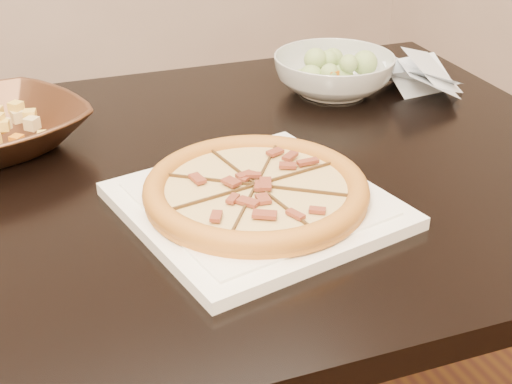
% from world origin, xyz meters
% --- Properties ---
extents(dining_table, '(1.48, 1.00, 0.75)m').
position_xyz_m(dining_table, '(0.13, -0.17, 0.65)').
color(dining_table, black).
rests_on(dining_table, floor).
extents(plate, '(0.38, 0.38, 0.02)m').
position_xyz_m(plate, '(0.23, -0.33, 0.76)').
color(plate, white).
rests_on(plate, dining_table).
extents(pizza, '(0.30, 0.30, 0.03)m').
position_xyz_m(pizza, '(0.23, -0.33, 0.78)').
color(pizza, '#A86C1F').
rests_on(pizza, plate).
extents(salad_bowl, '(0.29, 0.29, 0.07)m').
position_xyz_m(salad_bowl, '(0.55, 0.03, 0.79)').
color(salad_bowl, silver).
rests_on(salad_bowl, dining_table).
extents(salad, '(0.09, 0.12, 0.04)m').
position_xyz_m(salad, '(0.55, 0.03, 0.84)').
color(salad, '#94B25F').
rests_on(salad, salad_bowl).
extents(cling_film, '(0.18, 0.15, 0.05)m').
position_xyz_m(cling_film, '(0.71, -0.04, 0.78)').
color(cling_film, white).
rests_on(cling_film, dining_table).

